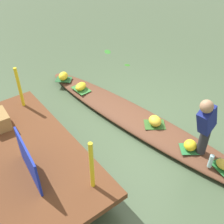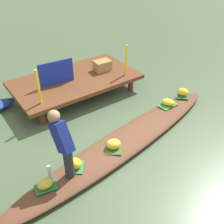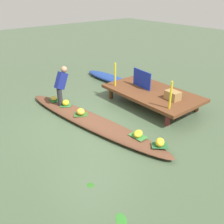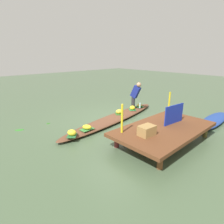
{
  "view_description": "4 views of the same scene",
  "coord_description": "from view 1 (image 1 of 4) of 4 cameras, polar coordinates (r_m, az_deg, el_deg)",
  "views": [
    {
      "loc": [
        -3.03,
        3.02,
        3.6
      ],
      "look_at": [
        0.36,
        0.42,
        0.3
      ],
      "focal_mm": 43.52,
      "sensor_mm": 36.0,
      "label": 1
    },
    {
      "loc": [
        -2.57,
        -3.14,
        3.67
      ],
      "look_at": [
        0.05,
        0.51,
        0.52
      ],
      "focal_mm": 42.2,
      "sensor_mm": 36.0,
      "label": 2
    },
    {
      "loc": [
        5.38,
        -3.6,
        3.57
      ],
      "look_at": [
        0.49,
        0.43,
        0.43
      ],
      "focal_mm": 40.34,
      "sensor_mm": 36.0,
      "label": 3
    },
    {
      "loc": [
        4.87,
        5.11,
        2.56
      ],
      "look_at": [
        0.46,
        0.35,
        0.53
      ],
      "focal_mm": 29.94,
      "sensor_mm": 36.0,
      "label": 4
    }
  ],
  "objects": [
    {
      "name": "leaf_mat_0",
      "position": [
        6.34,
        -6.52,
        4.79
      ],
      "size": [
        0.46,
        0.3,
        0.01
      ],
      "primitive_type": "cube",
      "rotation": [
        0.0,
        0.0,
        0.05
      ],
      "color": "#377C38",
      "rests_on": "vendor_boat"
    },
    {
      "name": "water_bottle",
      "position": [
        4.71,
        20.03,
        -9.67
      ],
      "size": [
        0.07,
        0.07,
        0.25
      ],
      "primitive_type": "cylinder",
      "color": "#ACDAE2",
      "rests_on": "vendor_boat"
    },
    {
      "name": "drifting_plant_1",
      "position": [
        7.72,
        3.22,
        9.83
      ],
      "size": [
        0.21,
        0.2,
        0.01
      ],
      "primitive_type": "ellipsoid",
      "rotation": [
        0.0,
        0.0,
        0.49
      ],
      "color": "#2C6D1F",
      "rests_on": "ground"
    },
    {
      "name": "railing_post_west",
      "position": [
        3.63,
        -4.28,
        -11.19
      ],
      "size": [
        0.06,
        0.06,
        0.82
      ],
      "primitive_type": "cylinder",
      "color": "yellow",
      "rests_on": "dock_platform"
    },
    {
      "name": "banana_bunch_3",
      "position": [
        4.92,
        16.1,
        -6.72
      ],
      "size": [
        0.32,
        0.32,
        0.18
      ],
      "primitive_type": "ellipsoid",
      "rotation": [
        0.0,
        0.0,
        2.34
      ],
      "color": "yellow",
      "rests_on": "vendor_boat"
    },
    {
      "name": "leaf_mat_4",
      "position": [
        6.77,
        -10.11,
        6.76
      ],
      "size": [
        0.45,
        0.46,
        0.01
      ],
      "primitive_type": "cube",
      "rotation": [
        0.0,
        0.0,
        0.83
      ],
      "color": "#265E32",
      "rests_on": "vendor_boat"
    },
    {
      "name": "leaf_mat_1",
      "position": [
        4.86,
        22.22,
        -10.75
      ],
      "size": [
        0.4,
        0.31,
        0.01
      ],
      "primitive_type": "cube",
      "rotation": [
        0.0,
        0.0,
        2.95
      ],
      "color": "#226A2F",
      "rests_on": "vendor_boat"
    },
    {
      "name": "drifting_plant_0",
      "position": [
        8.48,
        -0.94,
        12.56
      ],
      "size": [
        0.36,
        0.3,
        0.01
      ],
      "primitive_type": "ellipsoid",
      "rotation": [
        0.0,
        0.0,
        2.69
      ],
      "color": "#2E7A27",
      "rests_on": "ground"
    },
    {
      "name": "leaf_mat_2",
      "position": [
        5.35,
        8.92,
        -2.61
      ],
      "size": [
        0.48,
        0.5,
        0.01
      ],
      "primitive_type": "cube",
      "rotation": [
        0.0,
        0.0,
        0.94
      ],
      "color": "#326126",
      "rests_on": "vendor_boat"
    },
    {
      "name": "banana_bunch_2",
      "position": [
        5.29,
        9.02,
        -1.85
      ],
      "size": [
        0.34,
        0.32,
        0.19
      ],
      "primitive_type": "ellipsoid",
      "rotation": [
        0.0,
        0.0,
        5.94
      ],
      "color": "gold",
      "rests_on": "vendor_boat"
    },
    {
      "name": "vendor_person",
      "position": [
        4.47,
        19.1,
        -2.4
      ],
      "size": [
        0.25,
        0.49,
        1.22
      ],
      "color": "#28282D",
      "rests_on": "vendor_boat"
    },
    {
      "name": "railing_post_east",
      "position": [
        5.36,
        -18.87,
        4.91
      ],
      "size": [
        0.06,
        0.06,
        0.82
      ],
      "primitive_type": "cylinder",
      "color": "yellow",
      "rests_on": "dock_platform"
    },
    {
      "name": "dock_platform",
      "position": [
        4.6,
        -18.9,
        -8.97
      ],
      "size": [
        3.2,
        1.8,
        0.47
      ],
      "color": "brown",
      "rests_on": "ground"
    },
    {
      "name": "banana_bunch_4",
      "position": [
        6.73,
        -10.2,
        7.45
      ],
      "size": [
        0.33,
        0.34,
        0.19
      ],
      "primitive_type": "ellipsoid",
      "rotation": [
        0.0,
        0.0,
        5.34
      ],
      "color": "yellow",
      "rests_on": "vendor_boat"
    },
    {
      "name": "canal_water",
      "position": [
        5.6,
        5.64,
        -2.62
      ],
      "size": [
        40.0,
        40.0,
        0.0
      ],
      "primitive_type": "plane",
      "color": "#45593D",
      "rests_on": "ground"
    },
    {
      "name": "market_banner",
      "position": [
        4.0,
        -17.23,
        -9.71
      ],
      "size": [
        0.88,
        0.12,
        0.6
      ],
      "primitive_type": "cube",
      "rotation": [
        0.0,
        0.0,
        -0.1
      ],
      "color": "#162A9F",
      "rests_on": "dock_platform"
    },
    {
      "name": "vendor_boat",
      "position": [
        5.54,
        5.7,
        -1.91
      ],
      "size": [
        5.59,
        1.6,
        0.18
      ],
      "primitive_type": "ellipsoid",
      "rotation": [
        0.0,
        0.0,
        0.15
      ],
      "color": "brown",
      "rests_on": "ground"
    },
    {
      "name": "banana_bunch_0",
      "position": [
        6.3,
        -6.57,
        5.36
      ],
      "size": [
        0.34,
        0.38,
        0.15
      ],
      "primitive_type": "ellipsoid",
      "rotation": [
        0.0,
        0.0,
        5.2
      ],
      "color": "gold",
      "rests_on": "vendor_boat"
    },
    {
      "name": "banana_bunch_1",
      "position": [
        4.81,
        22.41,
        -10.19
      ],
      "size": [
        0.26,
        0.19,
        0.14
      ],
      "primitive_type": "ellipsoid",
      "rotation": [
        0.0,
        0.0,
        0.01
      ],
      "color": "gold",
      "rests_on": "vendor_boat"
    },
    {
      "name": "leaf_mat_3",
      "position": [
        4.98,
        15.92,
        -7.47
      ],
      "size": [
        0.42,
        0.43,
        0.01
      ],
      "primitive_type": "cube",
      "rotation": [
        0.0,
        0.0,
        0.93
      ],
      "color": "#29743C",
      "rests_on": "vendor_boat"
    }
  ]
}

